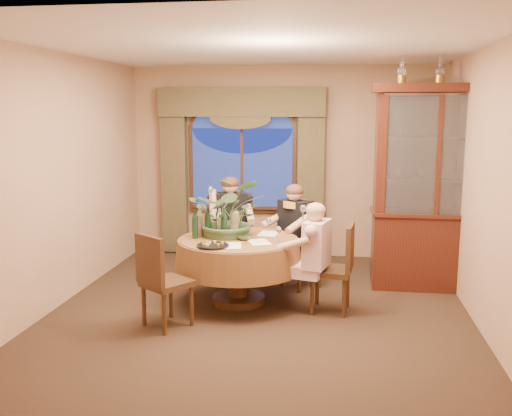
# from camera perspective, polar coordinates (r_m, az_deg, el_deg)

# --- Properties ---
(floor) EXTENTS (5.00, 5.00, 0.00)m
(floor) POSITION_cam_1_polar(r_m,az_deg,el_deg) (6.35, 0.37, -10.19)
(floor) COLOR black
(floor) RESTS_ON ground
(wall_back) EXTENTS (4.50, 0.00, 4.50)m
(wall_back) POSITION_cam_1_polar(r_m,az_deg,el_deg) (8.49, 2.68, 4.59)
(wall_back) COLOR #A47959
(wall_back) RESTS_ON ground
(wall_right) EXTENTS (0.00, 5.00, 5.00)m
(wall_right) POSITION_cam_1_polar(r_m,az_deg,el_deg) (6.14, 21.71, 1.88)
(wall_right) COLOR #A47959
(wall_right) RESTS_ON ground
(ceiling) EXTENTS (5.00, 5.00, 0.00)m
(ceiling) POSITION_cam_1_polar(r_m,az_deg,el_deg) (6.00, 0.41, 15.81)
(ceiling) COLOR white
(ceiling) RESTS_ON wall_back
(window) EXTENTS (1.62, 0.10, 1.32)m
(window) POSITION_cam_1_polar(r_m,az_deg,el_deg) (8.51, -1.41, 3.93)
(window) COLOR navy
(window) RESTS_ON wall_back
(arched_transom) EXTENTS (1.60, 0.06, 0.44)m
(arched_transom) POSITION_cam_1_polar(r_m,az_deg,el_deg) (8.46, -1.43, 9.19)
(arched_transom) COLOR navy
(arched_transom) RESTS_ON wall_back
(drapery_left) EXTENTS (0.38, 0.14, 2.32)m
(drapery_left) POSITION_cam_1_polar(r_m,az_deg,el_deg) (8.70, -8.17, 3.17)
(drapery_left) COLOR #463F26
(drapery_left) RESTS_ON floor
(drapery_right) EXTENTS (0.38, 0.14, 2.32)m
(drapery_right) POSITION_cam_1_polar(r_m,az_deg,el_deg) (8.36, 5.53, 2.96)
(drapery_right) COLOR #463F26
(drapery_right) RESTS_ON floor
(swag_valance) EXTENTS (2.45, 0.16, 0.42)m
(swag_valance) POSITION_cam_1_polar(r_m,az_deg,el_deg) (8.38, -1.53, 10.55)
(swag_valance) COLOR #463F26
(swag_valance) RESTS_ON wall_back
(dining_table) EXTENTS (1.58, 1.58, 0.75)m
(dining_table) POSITION_cam_1_polar(r_m,az_deg,el_deg) (6.49, -1.76, -6.28)
(dining_table) COLOR brown
(dining_table) RESTS_ON floor
(china_cabinet) EXTENTS (1.52, 0.60, 2.47)m
(china_cabinet) POSITION_cam_1_polar(r_m,az_deg,el_deg) (7.20, 17.32, 1.89)
(china_cabinet) COLOR #35110A
(china_cabinet) RESTS_ON floor
(oil_lamp_left) EXTENTS (0.11, 0.11, 0.34)m
(oil_lamp_left) POSITION_cam_1_polar(r_m,az_deg,el_deg) (7.10, 14.39, 13.30)
(oil_lamp_left) COLOR #A5722D
(oil_lamp_left) RESTS_ON china_cabinet
(oil_lamp_center) EXTENTS (0.11, 0.11, 0.34)m
(oil_lamp_center) POSITION_cam_1_polar(r_m,az_deg,el_deg) (7.15, 17.91, 13.10)
(oil_lamp_center) COLOR #A5722D
(oil_lamp_center) RESTS_ON china_cabinet
(oil_lamp_right) EXTENTS (0.11, 0.11, 0.34)m
(oil_lamp_right) POSITION_cam_1_polar(r_m,az_deg,el_deg) (7.24, 21.36, 12.87)
(oil_lamp_right) COLOR #A5722D
(oil_lamp_right) RESTS_ON china_cabinet
(chair_right) EXTENTS (0.47, 0.47, 0.96)m
(chair_right) POSITION_cam_1_polar(r_m,az_deg,el_deg) (6.25, 7.49, -6.00)
(chair_right) COLOR black
(chair_right) RESTS_ON floor
(chair_back_right) EXTENTS (0.59, 0.59, 0.96)m
(chair_back_right) POSITION_cam_1_polar(r_m,az_deg,el_deg) (7.05, 4.47, -4.10)
(chair_back_right) COLOR black
(chair_back_right) RESTS_ON floor
(chair_back) EXTENTS (0.49, 0.49, 0.96)m
(chair_back) POSITION_cam_1_polar(r_m,az_deg,el_deg) (7.48, -1.86, -3.26)
(chair_back) COLOR black
(chair_back) RESTS_ON floor
(chair_front_left) EXTENTS (0.59, 0.59, 0.96)m
(chair_front_left) POSITION_cam_1_polar(r_m,az_deg,el_deg) (5.84, -8.89, -7.16)
(chair_front_left) COLOR black
(chair_front_left) RESTS_ON floor
(person_pink) EXTENTS (0.50, 0.52, 1.22)m
(person_pink) POSITION_cam_1_polar(r_m,az_deg,el_deg) (6.11, 6.06, -5.08)
(person_pink) COLOR beige
(person_pink) RESTS_ON floor
(person_back) EXTENTS (0.58, 0.55, 1.33)m
(person_back) POSITION_cam_1_polar(r_m,az_deg,el_deg) (7.39, -2.59, -1.95)
(person_back) COLOR black
(person_back) RESTS_ON floor
(person_scarf) EXTENTS (0.62, 0.61, 1.28)m
(person_scarf) POSITION_cam_1_polar(r_m,az_deg,el_deg) (7.07, 3.94, -2.72)
(person_scarf) COLOR black
(person_scarf) RESTS_ON floor
(stoneware_vase) EXTENTS (0.14, 0.14, 0.27)m
(stoneware_vase) POSITION_cam_1_polar(r_m,az_deg,el_deg) (6.52, -2.15, -1.60)
(stoneware_vase) COLOR #8D7B5C
(stoneware_vase) RESTS_ON dining_table
(centerpiece_plant) EXTENTS (0.87, 0.97, 0.76)m
(centerpiece_plant) POSITION_cam_1_polar(r_m,az_deg,el_deg) (6.44, -2.64, 2.27)
(centerpiece_plant) COLOR #3A5834
(centerpiece_plant) RESTS_ON dining_table
(olive_bowl) EXTENTS (0.16, 0.16, 0.05)m
(olive_bowl) POSITION_cam_1_polar(r_m,az_deg,el_deg) (6.31, -1.19, -2.98)
(olive_bowl) COLOR #43552F
(olive_bowl) RESTS_ON dining_table
(cheese_platter) EXTENTS (0.34, 0.34, 0.02)m
(cheese_platter) POSITION_cam_1_polar(r_m,az_deg,el_deg) (6.01, -4.33, -3.79)
(cheese_platter) COLOR black
(cheese_platter) RESTS_ON dining_table
(wine_bottle_0) EXTENTS (0.07, 0.07, 0.33)m
(wine_bottle_0) POSITION_cam_1_polar(r_m,az_deg,el_deg) (6.33, -3.20, -1.66)
(wine_bottle_0) COLOR black
(wine_bottle_0) RESTS_ON dining_table
(wine_bottle_1) EXTENTS (0.07, 0.07, 0.33)m
(wine_bottle_1) POSITION_cam_1_polar(r_m,az_deg,el_deg) (6.52, -5.62, -1.35)
(wine_bottle_1) COLOR tan
(wine_bottle_1) RESTS_ON dining_table
(wine_bottle_2) EXTENTS (0.07, 0.07, 0.33)m
(wine_bottle_2) POSITION_cam_1_polar(r_m,az_deg,el_deg) (6.59, -3.74, -1.20)
(wine_bottle_2) COLOR black
(wine_bottle_2) RESTS_ON dining_table
(wine_bottle_3) EXTENTS (0.07, 0.07, 0.33)m
(wine_bottle_3) POSITION_cam_1_polar(r_m,az_deg,el_deg) (6.43, -4.86, -1.50)
(wine_bottle_3) COLOR black
(wine_bottle_3) RESTS_ON dining_table
(wine_bottle_4) EXTENTS (0.07, 0.07, 0.33)m
(wine_bottle_4) POSITION_cam_1_polar(r_m,az_deg,el_deg) (6.41, -3.66, -1.51)
(wine_bottle_4) COLOR tan
(wine_bottle_4) RESTS_ON dining_table
(wine_bottle_5) EXTENTS (0.07, 0.07, 0.33)m
(wine_bottle_5) POSITION_cam_1_polar(r_m,az_deg,el_deg) (6.40, -6.12, -1.58)
(wine_bottle_5) COLOR black
(wine_bottle_5) RESTS_ON dining_table
(tasting_paper_0) EXTENTS (0.31, 0.36, 0.00)m
(tasting_paper_0) POSITION_cam_1_polar(r_m,az_deg,el_deg) (6.19, 0.32, -3.43)
(tasting_paper_0) COLOR white
(tasting_paper_0) RESTS_ON dining_table
(tasting_paper_1) EXTENTS (0.24, 0.32, 0.00)m
(tasting_paper_1) POSITION_cam_1_polar(r_m,az_deg,el_deg) (6.61, 1.27, -2.58)
(tasting_paper_1) COLOR white
(tasting_paper_1) RESTS_ON dining_table
(tasting_paper_2) EXTENTS (0.26, 0.33, 0.00)m
(tasting_paper_2) POSITION_cam_1_polar(r_m,az_deg,el_deg) (6.05, -2.50, -3.77)
(tasting_paper_2) COLOR white
(tasting_paper_2) RESTS_ON dining_table
(wine_glass_person_pink) EXTENTS (0.07, 0.07, 0.18)m
(wine_glass_person_pink) POSITION_cam_1_polar(r_m,az_deg,el_deg) (6.19, 2.26, -2.63)
(wine_glass_person_pink) COLOR silver
(wine_glass_person_pink) RESTS_ON dining_table
(wine_glass_person_back) EXTENTS (0.07, 0.07, 0.18)m
(wine_glass_person_back) POSITION_cam_1_polar(r_m,az_deg,el_deg) (6.84, -2.20, -1.42)
(wine_glass_person_back) COLOR silver
(wine_glass_person_back) RESTS_ON dining_table
(wine_glass_person_scarf) EXTENTS (0.07, 0.07, 0.18)m
(wine_glass_person_scarf) POSITION_cam_1_polar(r_m,az_deg,el_deg) (6.70, 1.27, -1.66)
(wine_glass_person_scarf) COLOR silver
(wine_glass_person_scarf) RESTS_ON dining_table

